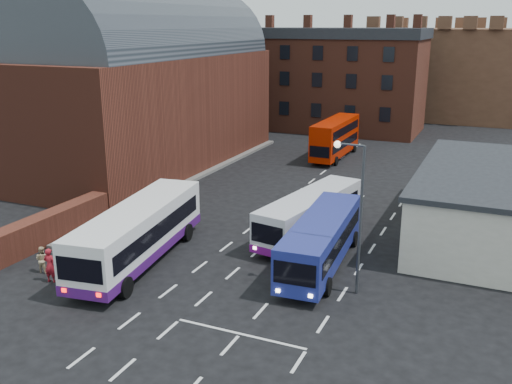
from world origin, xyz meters
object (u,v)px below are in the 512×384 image
at_px(bus_red_double, 335,138).
at_px(bus_blue, 321,239).
at_px(bus_white_outbound, 139,230).
at_px(street_lamp, 356,205).
at_px(pedestrian_red, 50,265).
at_px(pedestrian_beige, 42,259).
at_px(bus_white_inbound, 310,212).

bearing_deg(bus_red_double, bus_blue, 105.69).
relative_size(bus_white_outbound, street_lamp, 1.58).
height_order(pedestrian_red, pedestrian_beige, pedestrian_red).
xyz_separation_m(bus_white_inbound, pedestrian_beige, (-11.32, -10.77, -0.88)).
distance_m(bus_red_double, pedestrian_red, 33.46).
relative_size(bus_white_outbound, pedestrian_red, 6.50).
bearing_deg(bus_blue, bus_white_inbound, -67.59).
relative_size(bus_red_double, pedestrian_beige, 6.48).
height_order(street_lamp, pedestrian_red, street_lamp).
bearing_deg(pedestrian_beige, street_lamp, -172.97).
xyz_separation_m(bus_red_double, pedestrian_red, (-5.37, -33.01, -1.08)).
relative_size(pedestrian_red, pedestrian_beige, 1.26).
bearing_deg(pedestrian_beige, bus_red_double, -109.96).
bearing_deg(pedestrian_red, street_lamp, -169.22).
relative_size(bus_white_outbound, bus_blue, 1.16).
bearing_deg(bus_red_double, pedestrian_beige, 79.45).
xyz_separation_m(street_lamp, pedestrian_red, (-14.40, -5.05, -3.62)).
xyz_separation_m(street_lamp, pedestrian_beige, (-15.65, -4.31, -3.80)).
xyz_separation_m(bus_white_inbound, pedestrian_red, (-10.07, -11.50, -0.69)).
relative_size(bus_blue, street_lamp, 1.36).
bearing_deg(pedestrian_red, pedestrian_beige, -38.92).
distance_m(bus_white_outbound, street_lamp, 12.08).
relative_size(bus_blue, pedestrian_red, 5.60).
distance_m(bus_white_outbound, pedestrian_beige, 5.24).
height_order(bus_red_double, street_lamp, street_lamp).
bearing_deg(street_lamp, bus_white_inbound, 123.87).
bearing_deg(pedestrian_beige, bus_blue, -161.76).
bearing_deg(street_lamp, pedestrian_red, -160.69).
xyz_separation_m(bus_blue, pedestrian_beige, (-13.32, -6.67, -0.90)).
distance_m(bus_white_inbound, pedestrian_red, 15.30).
xyz_separation_m(bus_white_outbound, street_lamp, (11.74, 1.03, 2.66)).
bearing_deg(bus_white_outbound, pedestrian_red, -131.74).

